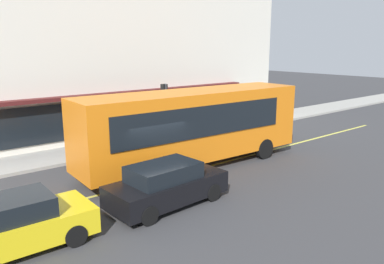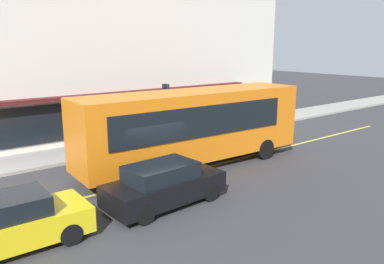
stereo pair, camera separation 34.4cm
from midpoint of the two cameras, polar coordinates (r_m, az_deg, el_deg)
name	(u,v)px [view 2 (the right image)]	position (r m, az deg, el deg)	size (l,w,h in m)	color
ground	(149,181)	(15.90, -5.86, -7.38)	(120.00, 120.00, 0.00)	#38383A
sidewalk	(92,150)	(20.71, -14.30, -2.68)	(80.00, 2.82, 0.15)	#9E9B93
lane_centre_stripe	(149,181)	(15.89, -5.86, -7.37)	(36.00, 0.16, 0.01)	#D8D14C
storefront_building	(87,47)	(27.03, -15.18, 12.16)	(26.11, 10.75, 10.73)	silver
bus	(194,124)	(17.29, 0.91, 1.19)	(11.21, 2.94, 3.50)	orange
traffic_light	(166,98)	(21.79, -3.42, 5.06)	(0.30, 0.52, 3.20)	#2D2D33
car_black	(164,185)	(13.38, -3.48, -7.91)	(4.40, 2.06, 1.52)	black
car_yellow	(6,224)	(11.68, -25.34, -12.40)	(4.32, 1.89, 1.52)	yellow
pedestrian_at_corner	(245,110)	(26.57, 8.27, 3.35)	(0.34, 0.34, 1.68)	black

